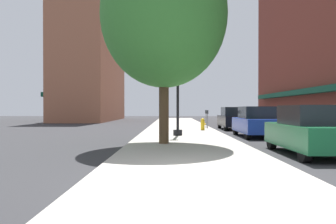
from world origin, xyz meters
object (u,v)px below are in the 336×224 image
Objects in this scene: car_green at (310,131)px; tree_near at (164,15)px; car_blue at (256,122)px; fire_hydrant at (203,124)px; parking_meter_near at (206,116)px; lamppost at (178,77)px; parking_meter_far at (207,117)px; car_black at (233,119)px.

tree_near is at bearing 154.10° from car_green.
fire_hydrant is at bearing 124.71° from car_blue.
fire_hydrant is 3.50m from parking_meter_near.
tree_near is at bearing -98.84° from lamppost.
lamppost is 8.50m from parking_meter_near.
fire_hydrant is 0.60× the size of parking_meter_far.
parking_meter_far is 0.30× the size of car_green.
car_green is at bearing -82.40° from parking_meter_near.
parking_meter_near is 1.01m from parking_meter_far.
car_blue is 6.72m from car_black.
parking_meter_far is at bearing 100.21° from car_green.
tree_near is (-2.38, -8.59, 4.84)m from fire_hydrant.
parking_meter_far is 0.16× the size of tree_near.
parking_meter_far is (2.31, 6.85, -2.25)m from lamppost.
lamppost is at bearing -108.60° from parking_meter_far.
car_black reaches higher than parking_meter_near.
car_black is at bearing 59.43° from lamppost.
lamppost is 7.47× the size of fire_hydrant.
car_green and car_black have the same top height.
car_black is at bearing 66.66° from tree_near.
car_green is at bearing -77.31° from fire_hydrant.
lamppost is 4.72m from tree_near.
car_blue is at bearing 43.39° from tree_near.
car_green is (2.52, -11.19, 0.29)m from fire_hydrant.
parking_meter_near is at bearing 99.65° from car_green.
parking_meter_near is 7.64m from car_blue.
car_blue is at bearing -57.49° from fire_hydrant.
car_blue is at bearing 6.46° from lamppost.
tree_near is at bearing -134.42° from car_blue.
car_black is (0.00, 13.96, 0.00)m from car_green.
car_blue is (1.95, -6.37, -0.14)m from parking_meter_far.
car_blue is (0.00, 7.23, 0.00)m from car_green.
parking_meter_near is 0.30× the size of car_black.
tree_near is 7.18m from car_green.
tree_near is 1.91× the size of car_black.
lamppost is at bearing 124.28° from car_green.
car_green is (4.90, -2.60, -4.55)m from tree_near.
lamppost is at bearing -171.34° from car_blue.
parking_meter_near is 0.16× the size of tree_near.
car_blue is 1.00× the size of car_black.
car_blue is at bearing -75.20° from parking_meter_near.
fire_hydrant is 0.60× the size of parking_meter_near.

